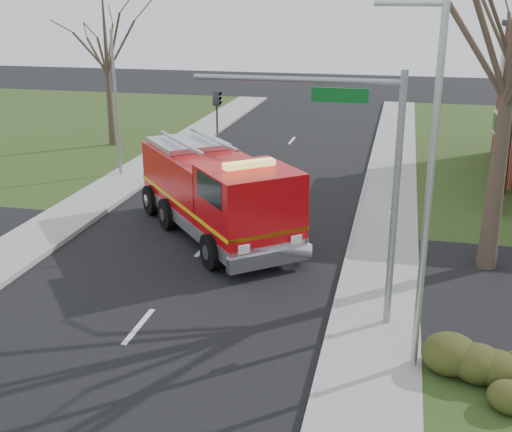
# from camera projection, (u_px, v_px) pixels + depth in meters

# --- Properties ---
(ground) EXTENTS (120.00, 120.00, 0.00)m
(ground) POSITION_uv_depth(u_px,v_px,m) (139.00, 327.00, 17.27)
(ground) COLOR black
(ground) RESTS_ON ground
(sidewalk_right) EXTENTS (2.40, 80.00, 0.15)m
(sidewalk_right) POSITION_uv_depth(u_px,v_px,m) (372.00, 351.00, 15.93)
(sidewalk_right) COLOR #989893
(sidewalk_right) RESTS_ON ground
(health_center_sign) EXTENTS (0.12, 2.00, 1.40)m
(health_center_sign) POSITION_uv_depth(u_px,v_px,m) (496.00, 190.00, 26.28)
(health_center_sign) COLOR #56141D
(health_center_sign) RESTS_ON ground
(hedge_corner) EXTENTS (2.80, 2.00, 0.90)m
(hedge_corner) POSITION_uv_depth(u_px,v_px,m) (498.00, 369.00, 14.26)
(hedge_corner) COLOR #2C3513
(hedge_corner) RESTS_ON lawn_right
(bare_tree_left) EXTENTS (4.50, 4.50, 9.00)m
(bare_tree_left) POSITION_uv_depth(u_px,v_px,m) (106.00, 50.00, 36.00)
(bare_tree_left) COLOR #34271E
(bare_tree_left) RESTS_ON ground
(traffic_signal_mast) EXTENTS (5.29, 0.18, 6.80)m
(traffic_signal_mast) POSITION_uv_depth(u_px,v_px,m) (346.00, 154.00, 16.02)
(traffic_signal_mast) COLOR gray
(traffic_signal_mast) RESTS_ON ground
(streetlight_pole) EXTENTS (1.48, 0.16, 8.40)m
(streetlight_pole) POSITION_uv_depth(u_px,v_px,m) (427.00, 186.00, 13.82)
(streetlight_pole) COLOR #B7BABF
(streetlight_pole) RESTS_ON ground
(utility_pole_far) EXTENTS (0.14, 0.14, 7.00)m
(utility_pole_far) POSITION_uv_depth(u_px,v_px,m) (116.00, 105.00, 30.47)
(utility_pole_far) COLOR gray
(utility_pole_far) RESTS_ON ground
(fire_engine) EXTENTS (7.65, 8.37, 3.42)m
(fire_engine) POSITION_uv_depth(u_px,v_px,m) (217.00, 195.00, 23.38)
(fire_engine) COLOR #B6080D
(fire_engine) RESTS_ON ground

